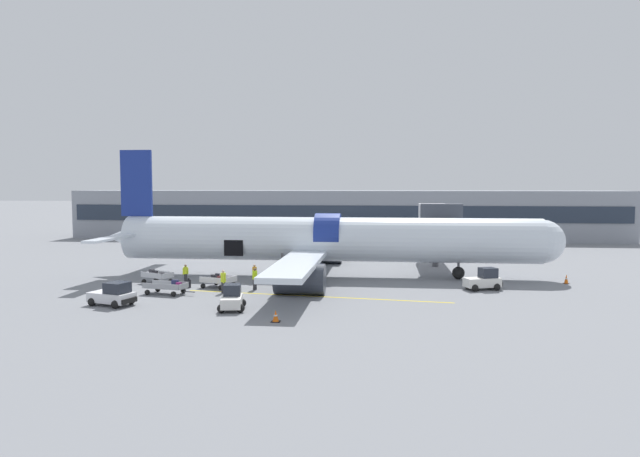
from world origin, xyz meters
name	(u,v)px	position (x,y,z in m)	size (l,w,h in m)	color
ground_plane	(302,291)	(0.00, 0.00, 0.00)	(500.00, 500.00, 0.00)	slate
apron_marking_line	(315,296)	(1.26, -1.93, 0.00)	(20.04, 2.80, 0.01)	yellow
terminal_strip	(343,214)	(0.00, 45.47, 3.71)	(83.98, 10.02, 7.42)	gray
jet_bridge_stub	(437,220)	(11.54, 14.05, 4.78)	(3.69, 11.63, 6.52)	#4C4C51
airplane	(323,241)	(0.84, 7.27, 3.27)	(41.21, 33.11, 11.45)	silver
baggage_tug_lead	(113,295)	(-12.08, -6.60, 0.70)	(3.45, 2.60, 1.62)	silver
baggage_tug_mid	(484,281)	(14.15, 2.26, 0.72)	(3.10, 2.28, 1.73)	silver
baggage_tug_rear	(232,299)	(-3.65, -7.00, 0.68)	(2.05, 2.75, 1.64)	silver
baggage_cart_loading	(219,281)	(-6.88, 0.93, 0.48)	(3.47, 2.63, 1.10)	silver
baggage_cart_queued	(168,288)	(-9.88, -2.33, 0.49)	(4.15, 2.19, 1.07)	#999BA0
baggage_cart_empty	(158,277)	(-12.49, 2.10, 0.54)	(3.39, 2.35, 1.11)	#B7BABF
ground_crew_loader_a	(223,281)	(-5.84, -1.41, 0.94)	(0.53, 0.61, 1.78)	#2D2D33
ground_crew_loader_b	(255,278)	(-3.76, 0.21, 0.91)	(0.55, 0.55, 1.73)	#2D2D33
ground_crew_driver	(186,273)	(-10.32, 2.82, 0.81)	(0.50, 0.50, 1.55)	#2D2D33
ground_crew_supervisor	(255,273)	(-4.47, 3.22, 0.84)	(0.44, 0.56, 1.59)	#2D2D33
suitcase_on_tarmac_upright	(189,284)	(-9.24, 0.50, 0.33)	(0.38, 0.34, 0.77)	black
safety_cone_nose	(566,279)	(21.50, 5.85, 0.37)	(0.47, 0.47, 0.79)	black
safety_cone_engine_left	(276,316)	(-0.15, -10.04, 0.34)	(0.54, 0.54, 0.72)	black
safety_cone_wingtip	(318,289)	(1.28, -0.42, 0.27)	(0.50, 0.50, 0.59)	black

